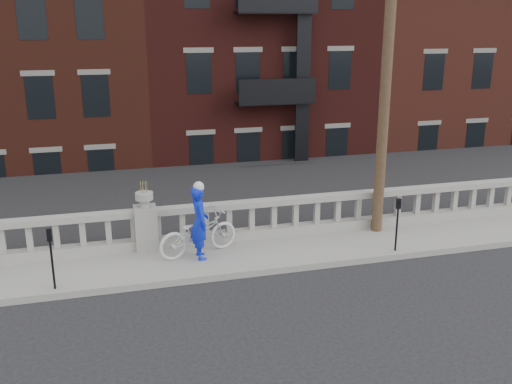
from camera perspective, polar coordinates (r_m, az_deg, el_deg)
The scene contains 10 objects.
ground at distance 11.26m, azimuth -9.00°, elevation -13.61°, with size 120.00×120.00×0.00m, color black.
sidewalk at distance 13.90m, azimuth -10.47°, elevation -7.25°, with size 32.00×2.20×0.15m, color gray.
balustrade at distance 14.57m, azimuth -10.93°, elevation -3.74°, with size 28.00×0.34×1.03m.
planter_pedestal at distance 14.51m, azimuth -10.97°, elevation -3.04°, with size 0.55×0.55×1.76m.
lower_level at distance 32.93m, azimuth -13.00°, elevation 10.93°, with size 80.00×44.00×20.80m.
utility_pole at distance 15.09m, azimuth 13.12°, elevation 14.68°, with size 1.60×0.28×10.00m.
parking_meter_b at distance 12.79m, azimuth -19.81°, elevation -5.67°, with size 0.10×0.09×1.36m.
parking_meter_c at distance 14.47m, azimuth 13.96°, elevation -2.59°, with size 0.10×0.09×1.36m.
bicycle at distance 14.03m, azimuth -5.81°, elevation -4.10°, with size 0.72×2.07×1.09m, color silver.
cyclist at distance 13.68m, azimuth -5.66°, elevation -3.04°, with size 0.66×0.43×1.80m, color #0D23CD.
Camera 1 is at (-0.89, -9.72, 5.62)m, focal length 40.00 mm.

